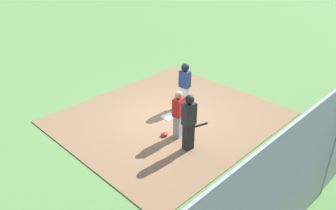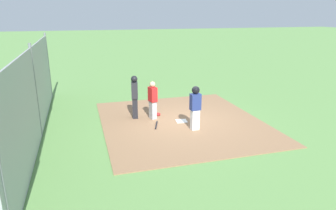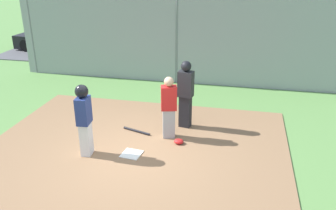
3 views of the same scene
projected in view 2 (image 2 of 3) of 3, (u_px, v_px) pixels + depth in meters
ground_plane at (181, 122)px, 12.67m from camera, size 140.00×140.00×0.00m
dirt_infield at (181, 122)px, 12.67m from camera, size 7.20×6.40×0.03m
home_plate at (182, 121)px, 12.66m from camera, size 0.49×0.49×0.02m
catcher at (153, 100)px, 12.75m from camera, size 0.44×0.35×1.60m
umpire at (135, 96)px, 12.79m from camera, size 0.42×0.32×1.82m
runner at (195, 105)px, 11.51m from camera, size 0.30×0.40×1.70m
baseball_bat at (156, 125)px, 12.15m from camera, size 0.79×0.31×0.06m
catcher_mask at (158, 114)px, 13.34m from camera, size 0.24×0.20×0.12m
backstop_fence at (36, 94)px, 10.75m from camera, size 12.00×0.10×3.35m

